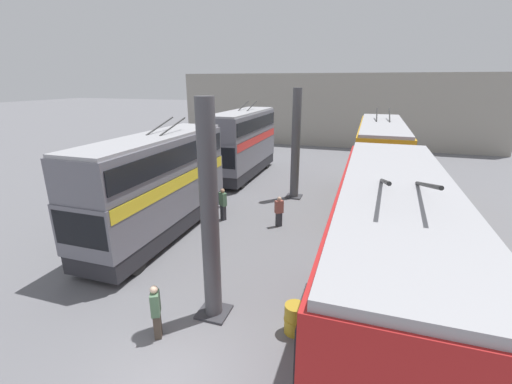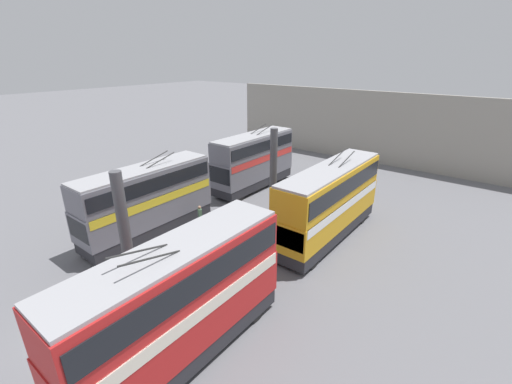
% 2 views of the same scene
% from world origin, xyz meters
% --- Properties ---
extents(ground_plane, '(240.00, 240.00, 0.00)m').
position_xyz_m(ground_plane, '(0.00, 0.00, 0.00)').
color(ground_plane, slate).
extents(depot_back_wall, '(0.50, 36.00, 8.08)m').
position_xyz_m(depot_back_wall, '(34.46, 0.00, 4.04)').
color(depot_back_wall, gray).
rests_on(depot_back_wall, ground_plane).
extents(support_column_near, '(0.99, 0.99, 6.87)m').
position_xyz_m(support_column_near, '(2.93, 0.00, 3.31)').
color(support_column_near, '#4C4C51').
rests_on(support_column_near, ground_plane).
extents(support_column_far, '(0.99, 0.99, 6.87)m').
position_xyz_m(support_column_far, '(15.34, 0.00, 3.31)').
color(support_column_far, '#4C4C51').
rests_on(support_column_far, ground_plane).
extents(bus_left_near, '(9.72, 2.54, 5.83)m').
position_xyz_m(bus_left_near, '(2.03, -4.97, 2.96)').
color(bus_left_near, black).
rests_on(bus_left_near, ground_plane).
extents(bus_left_far, '(10.50, 2.54, 5.68)m').
position_xyz_m(bus_left_far, '(14.79, -4.97, 2.88)').
color(bus_left_far, black).
rests_on(bus_left_far, ground_plane).
extents(bus_right_near, '(9.53, 2.54, 5.52)m').
position_xyz_m(bus_right_near, '(7.57, 4.97, 2.80)').
color(bus_right_near, black).
rests_on(bus_right_near, ground_plane).
extents(bus_right_far, '(9.23, 2.54, 5.70)m').
position_xyz_m(bus_right_far, '(19.25, 4.97, 2.90)').
color(bus_right_far, black).
rests_on(bus_right_far, ground_plane).
extents(person_by_right_row, '(0.43, 0.48, 1.78)m').
position_xyz_m(person_by_right_row, '(10.35, 2.86, 0.95)').
color(person_by_right_row, '#2D2D33').
rests_on(person_by_right_row, ground_plane).
extents(person_aisle_midway, '(0.46, 0.48, 1.62)m').
position_xyz_m(person_aisle_midway, '(10.45, -0.24, 0.85)').
color(person_aisle_midway, '#2D2D33').
rests_on(person_aisle_midway, ground_plane).
extents(person_aisle_foreground, '(0.48, 0.41, 1.73)m').
position_xyz_m(person_aisle_foreground, '(1.44, 1.11, 0.92)').
color(person_aisle_foreground, '#473D33').
rests_on(person_aisle_foreground, ground_plane).
extents(person_by_left_row, '(0.47, 0.36, 1.79)m').
position_xyz_m(person_by_left_row, '(-1.53, -3.16, 0.95)').
color(person_by_left_row, '#473D33').
rests_on(person_by_left_row, ground_plane).
extents(oil_drum, '(0.65, 0.65, 0.95)m').
position_xyz_m(oil_drum, '(2.89, -2.69, 0.47)').
color(oil_drum, '#B28E23').
rests_on(oil_drum, ground_plane).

